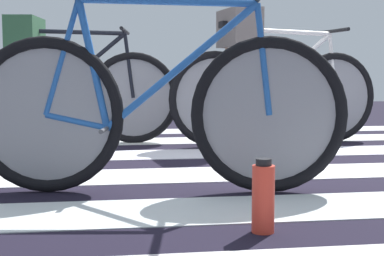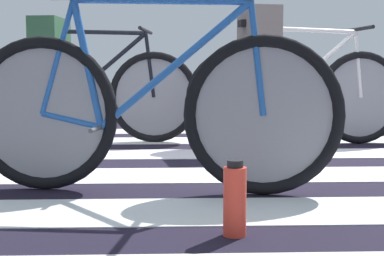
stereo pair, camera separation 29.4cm
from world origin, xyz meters
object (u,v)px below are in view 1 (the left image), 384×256
object	(u,v)px
bicycle_3_of_3	(67,94)
cyclist_3_of_3	(27,62)
cyclist_2_of_3	(240,58)
bicycle_1_of_3	(156,109)
bicycle_2_of_3	(277,95)
water_bottle	(263,197)

from	to	relation	value
bicycle_3_of_3	cyclist_3_of_3	world-z (taller)	cyclist_3_of_3
cyclist_2_of_3	bicycle_3_of_3	distance (m)	1.37
bicycle_1_of_3	bicycle_2_of_3	world-z (taller)	same
bicycle_1_of_3	cyclist_2_of_3	distance (m)	1.77
cyclist_3_of_3	water_bottle	distance (m)	2.94
cyclist_2_of_3	water_bottle	world-z (taller)	cyclist_2_of_3
bicycle_1_of_3	cyclist_2_of_3	bearing A→B (deg)	73.23
bicycle_3_of_3	water_bottle	world-z (taller)	bicycle_3_of_3
cyclist_3_of_3	water_bottle	xyz separation A→B (m)	(1.17, -2.64, -0.51)
water_bottle	cyclist_3_of_3	bearing A→B (deg)	113.93
cyclist_2_of_3	bicycle_3_of_3	size ratio (longest dim) A/B	0.59
bicycle_2_of_3	water_bottle	bearing A→B (deg)	-116.92
bicycle_2_of_3	cyclist_3_of_3	bearing A→B (deg)	161.33
bicycle_1_of_3	water_bottle	distance (m)	0.81
cyclist_2_of_3	water_bottle	size ratio (longest dim) A/B	3.99
water_bottle	bicycle_2_of_3	bearing A→B (deg)	72.30
bicycle_2_of_3	cyclist_3_of_3	world-z (taller)	cyclist_3_of_3
bicycle_3_of_3	cyclist_3_of_3	distance (m)	0.40
bicycle_1_of_3	bicycle_2_of_3	distance (m)	1.94
cyclist_2_of_3	cyclist_3_of_3	size ratio (longest dim) A/B	1.05
bicycle_2_of_3	cyclist_3_of_3	size ratio (longest dim) A/B	1.76
bicycle_2_of_3	cyclist_2_of_3	distance (m)	0.42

